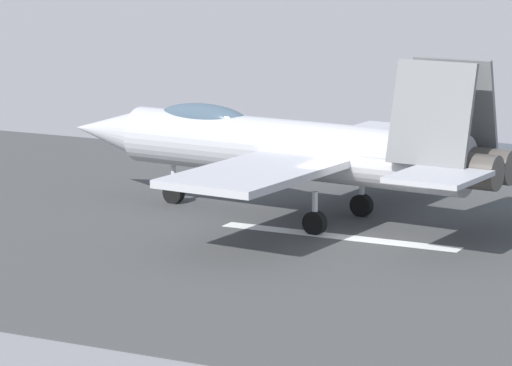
% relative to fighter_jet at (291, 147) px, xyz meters
% --- Properties ---
extents(ground_plane, '(400.00, 400.00, 0.00)m').
position_rel_fighter_jet_xyz_m(ground_plane, '(-2.88, 1.75, -2.44)').
color(ground_plane, gray).
extents(runway_strip, '(240.00, 26.00, 0.02)m').
position_rel_fighter_jet_xyz_m(runway_strip, '(-2.90, 1.75, -2.43)').
color(runway_strip, '#424242').
rests_on(runway_strip, ground).
extents(fighter_jet, '(17.04, 14.19, 5.64)m').
position_rel_fighter_jet_xyz_m(fighter_jet, '(0.00, 0.00, 0.00)').
color(fighter_jet, '#AFAEB3').
rests_on(fighter_jet, ground).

